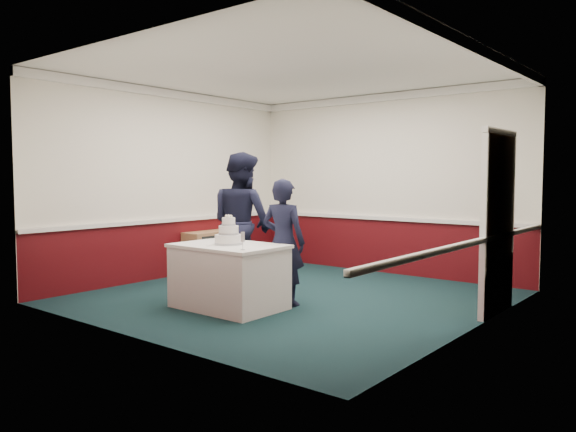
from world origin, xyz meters
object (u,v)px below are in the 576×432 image
Objects in this scene: wedding_cake at (229,235)px; cake_knife at (215,246)px; sideboard at (216,251)px; champagne_flute at (243,238)px; person_woman at (283,242)px; person_man at (242,223)px; cake_table at (229,276)px.

wedding_cake is 0.23m from cake_knife.
sideboard is 3.34m from champagne_flute.
wedding_cake is at bearing 41.91° from person_woman.
person_man is at bearing -33.00° from sideboard.
cake_knife is at bearing -98.53° from wedding_cake.
cake_table is 0.80m from person_woman.
sideboard is 0.61× the size of person_man.
cake_table is 0.78m from champagne_flute.
sideboard is at bearing -25.71° from person_man.
person_man is (-0.49, 0.75, 0.57)m from cake_table.
sideboard is at bearing 139.38° from cake_table.
cake_knife is (-0.03, -0.20, 0.39)m from cake_table.
cake_table is 6.00× the size of cake_knife.
person_man reaches higher than cake_knife.
cake_knife is 0.55m from champagne_flute.
wedding_cake is at bearing 103.34° from cake_knife.
wedding_cake is at bearing -40.62° from sideboard.
person_woman is at bearing 81.68° from cake_knife.
champagne_flute is (0.53, -0.08, 0.14)m from cake_knife.
person_man is at bearing -23.93° from person_woman.
person_woman is at bearing 175.06° from person_man.
cake_table is 3.63× the size of wedding_cake.
person_man is at bearing 123.25° from cake_table.
champagne_flute is at bearing -38.66° from sideboard.
champagne_flute is (2.57, -2.06, 0.58)m from sideboard.
person_man is at bearing 133.89° from champagne_flute.
person_woman reaches higher than champagne_flute.
person_woman reaches higher than sideboard.
wedding_cake is at bearing 150.75° from champagne_flute.
sideboard is at bearing 141.34° from champagne_flute.
champagne_flute is 0.13× the size of person_woman.
cake_knife is (2.04, -1.98, 0.44)m from sideboard.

